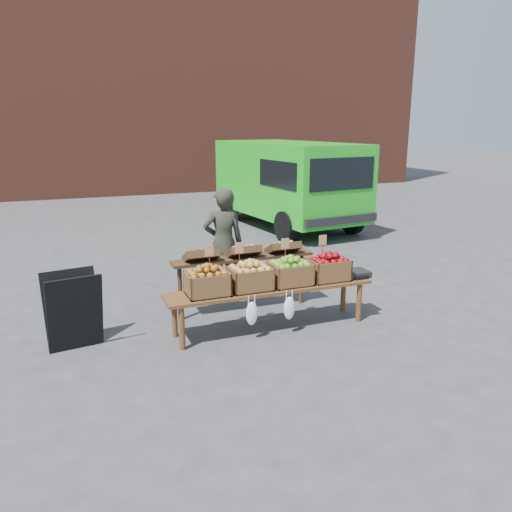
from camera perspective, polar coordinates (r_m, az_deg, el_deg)
name	(u,v)px	position (r m, az deg, el deg)	size (l,w,h in m)	color
ground	(284,317)	(6.90, 3.21, -7.01)	(80.00, 80.00, 0.00)	#414143
brick_building	(123,58)	(21.13, -14.93, 20.98)	(24.00, 4.00, 10.00)	brown
delivery_van	(287,185)	(12.82, 3.59, 8.09)	(2.18, 4.76, 2.13)	green
vendor	(223,243)	(7.52, -3.74, 1.49)	(0.61, 0.40, 1.67)	#282C20
chalkboard_sign	(73,311)	(6.20, -20.15, -5.88)	(0.62, 0.34, 0.94)	black
back_table	(243,276)	(6.95, -1.45, -2.28)	(2.10, 0.44, 1.04)	#392513
display_bench	(270,308)	(6.43, 1.63, -5.94)	(2.70, 0.56, 0.57)	#553419
crate_golden_apples	(207,284)	(6.03, -5.59, -3.15)	(0.50, 0.40, 0.28)	#A67228
crate_russet_pears	(250,279)	(6.19, -0.68, -2.59)	(0.50, 0.40, 0.28)	gold
crate_red_apples	(290,274)	(6.40, 3.93, -2.05)	(0.50, 0.40, 0.28)	#4D7D1C
crate_green_apples	(328,269)	(6.64, 8.23, -1.53)	(0.50, 0.40, 0.28)	#710005
weighing_scale	(355,273)	(6.89, 11.28, -1.95)	(0.34, 0.30, 0.08)	black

